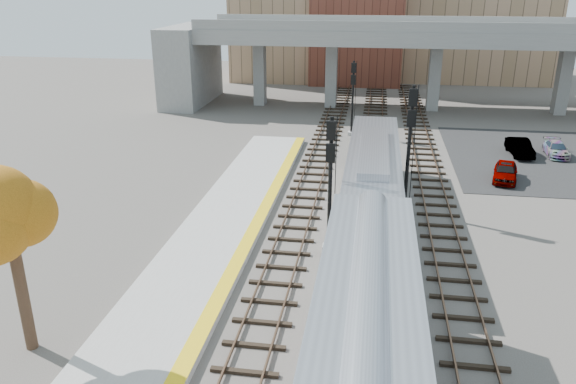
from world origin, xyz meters
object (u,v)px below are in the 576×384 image
(signal_mast_mid, at_px, (409,149))
(car_a, at_px, (505,171))
(car_b, at_px, (520,147))
(car_c, at_px, (556,149))
(tree, at_px, (5,203))
(signal_mast_near, at_px, (330,187))
(locomotive, at_px, (372,182))
(signal_mast_far, at_px, (352,100))

(signal_mast_mid, height_order, car_a, signal_mast_mid)
(car_b, bearing_deg, car_c, 3.34)
(tree, relative_size, car_a, 2.09)
(car_c, bearing_deg, signal_mast_near, -127.65)
(signal_mast_near, bearing_deg, tree, -136.63)
(locomotive, relative_size, signal_mast_mid, 2.48)
(signal_mast_mid, xyz_separation_m, car_a, (7.17, 6.71, -3.22))
(signal_mast_near, bearing_deg, car_c, 49.94)
(car_a, bearing_deg, signal_mast_far, 148.94)
(signal_mast_mid, height_order, tree, tree)
(tree, distance_m, car_a, 31.92)
(signal_mast_far, bearing_deg, car_a, -43.98)
(locomotive, height_order, tree, tree)
(tree, distance_m, car_c, 40.41)
(signal_mast_far, bearing_deg, car_b, -17.85)
(signal_mast_mid, height_order, car_c, signal_mast_mid)
(car_a, xyz_separation_m, car_c, (5.24, 6.83, -0.11))
(tree, relative_size, car_b, 2.02)
(signal_mast_near, xyz_separation_m, signal_mast_mid, (4.10, 6.09, 0.38))
(signal_mast_near, bearing_deg, locomotive, 66.11)
(locomotive, distance_m, car_a, 12.31)
(signal_mast_near, xyz_separation_m, car_c, (16.51, 19.63, -2.95))
(car_c, bearing_deg, locomotive, -131.65)
(signal_mast_near, xyz_separation_m, car_a, (11.27, 12.80, -2.84))
(signal_mast_mid, bearing_deg, tree, -132.37)
(car_b, xyz_separation_m, car_c, (2.87, 0.35, -0.11))
(signal_mast_near, distance_m, car_c, 25.82)
(tree, bearing_deg, locomotive, 49.32)
(locomotive, bearing_deg, car_c, 45.94)
(signal_mast_mid, height_order, car_b, signal_mast_mid)
(car_b, bearing_deg, signal_mast_near, -128.86)
(locomotive, bearing_deg, tree, -130.68)
(signal_mast_near, height_order, car_c, signal_mast_near)
(signal_mast_far, bearing_deg, locomotive, -83.67)
(signal_mast_far, xyz_separation_m, car_b, (13.64, -4.39, -2.52))
(tree, bearing_deg, signal_mast_near, 43.37)
(car_a, bearing_deg, car_c, 65.41)
(locomotive, height_order, car_a, locomotive)
(car_c, bearing_deg, car_b, -170.66)
(signal_mast_far, bearing_deg, tree, -107.36)
(tree, bearing_deg, car_c, 47.57)
(locomotive, bearing_deg, signal_mast_far, 96.33)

